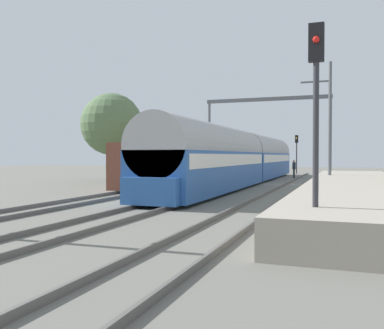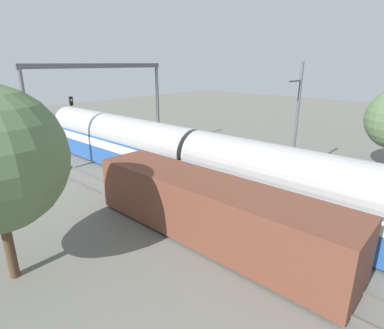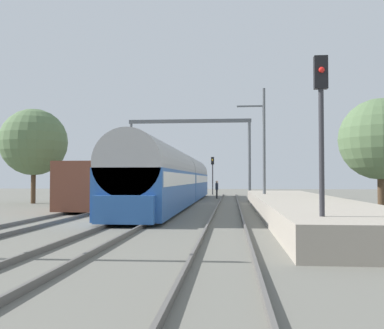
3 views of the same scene
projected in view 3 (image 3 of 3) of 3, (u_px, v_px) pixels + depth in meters
The scene contains 14 objects.
ground at pixel (149, 216), 21.96m from camera, with size 120.00×120.00×0.00m, color slate.
track_far_west at pixel (74, 214), 22.32m from camera, with size 1.52×60.00×0.16m.
track_west at pixel (149, 215), 21.96m from camera, with size 1.52×60.00×0.16m.
track_east at pixel (227, 215), 21.61m from camera, with size 1.52×60.00×0.16m.
platform at pixel (299, 206), 23.27m from camera, with size 4.40×28.00×0.90m.
passenger_train at pixel (177, 178), 33.15m from camera, with size 2.93×32.85×3.82m.
freight_car at pixel (110, 185), 29.08m from camera, with size 2.80×13.00×2.70m.
person_crossing at pixel (217, 188), 41.83m from camera, with size 0.27×0.42×1.73m.
railway_signal_near at pixel (321, 126), 11.71m from camera, with size 0.36×0.30×5.25m.
railway_signal_far at pixel (213, 170), 52.02m from camera, with size 0.36×0.30×4.53m.
catenary_gantry at pixel (189, 142), 43.26m from camera, with size 12.29×0.28×7.86m.
catenary_pole_east_mid at pixel (263, 145), 29.00m from camera, with size 1.90×0.20×8.00m.
tree_west_background at pixel (34, 142), 33.70m from camera, with size 5.17×5.17×7.35m.
tree_east_background at pixel (380, 139), 23.52m from camera, with size 4.42×4.42×6.28m.
Camera 3 is at (4.15, -21.75, 1.91)m, focal length 40.58 mm.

